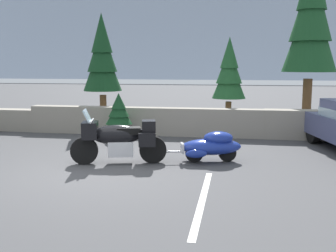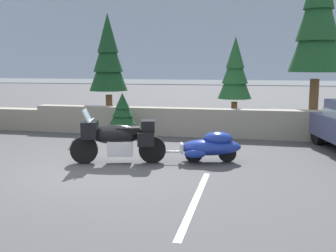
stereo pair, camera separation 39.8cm
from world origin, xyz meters
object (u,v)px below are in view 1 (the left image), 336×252
(car_shaped_trailer, at_px, (211,145))
(pine_tree_tall, at_px, (311,16))
(pine_tree_secondary, at_px, (229,71))
(pine_tree_far_right, at_px, (102,56))
(touring_motorcycle, at_px, (118,138))

(car_shaped_trailer, relative_size, pine_tree_tall, 0.34)
(car_shaped_trailer, xyz_separation_m, pine_tree_secondary, (0.28, 5.74, 1.72))
(pine_tree_secondary, bearing_deg, car_shaped_trailer, -92.78)
(pine_tree_far_right, bearing_deg, car_shaped_trailer, -48.34)
(pine_tree_secondary, distance_m, pine_tree_far_right, 4.80)
(car_shaped_trailer, bearing_deg, touring_motorcycle, -165.81)
(touring_motorcycle, distance_m, pine_tree_tall, 8.76)
(car_shaped_trailer, bearing_deg, pine_tree_secondary, 87.22)
(pine_tree_tall, xyz_separation_m, pine_tree_far_right, (-7.52, -0.54, -1.38))
(pine_tree_secondary, bearing_deg, pine_tree_tall, -4.60)
(touring_motorcycle, relative_size, pine_tree_secondary, 0.67)
(pine_tree_far_right, bearing_deg, pine_tree_secondary, 9.24)
(touring_motorcycle, xyz_separation_m, car_shaped_trailer, (2.20, 0.56, -0.21))
(pine_tree_tall, bearing_deg, touring_motorcycle, -131.11)
(touring_motorcycle, height_order, pine_tree_tall, pine_tree_tall)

